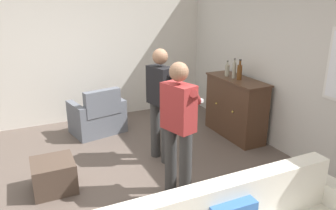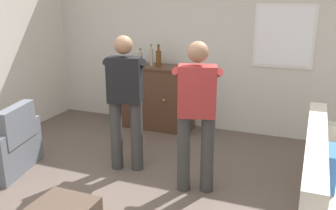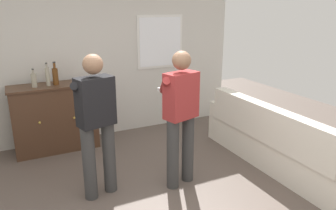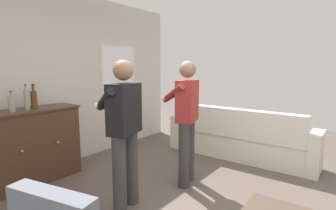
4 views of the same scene
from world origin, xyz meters
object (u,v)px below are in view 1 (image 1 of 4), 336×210
bottle_liquor_amber (240,72)px  ottoman (54,175)px  sideboard_cabinet (235,107)px  person_standing_right (179,125)px  bottle_wine_green (227,70)px  bottle_spirits_clear (234,70)px  person_standing_left (161,100)px  armchair (98,118)px

bottle_liquor_amber → ottoman: (0.40, -3.10, -0.97)m
ottoman → sideboard_cabinet: bearing=98.5°
sideboard_cabinet → person_standing_right: bearing=-54.4°
sideboard_cabinet → ottoman: (0.46, -3.11, -0.32)m
sideboard_cabinet → ottoman: sideboard_cabinet is taller
bottle_wine_green → bottle_spirits_clear: bottle_spirits_clear is taller
bottle_liquor_amber → person_standing_left: bearing=-82.1°
bottle_spirits_clear → person_standing_left: (0.32, -1.49, -0.24)m
bottle_spirits_clear → sideboard_cabinet: bearing=40.3°
bottle_liquor_amber → person_standing_right: bearing=-55.7°
sideboard_cabinet → bottle_spirits_clear: bottle_spirits_clear is taller
bottle_wine_green → person_standing_right: size_ratio=0.16×
sideboard_cabinet → person_standing_left: person_standing_left is taller
person_standing_right → sideboard_cabinet: bearing=125.6°
ottoman → armchair: bearing=149.0°
sideboard_cabinet → person_standing_right: person_standing_right is taller
armchair → sideboard_cabinet: 2.45m
person_standing_left → bottle_wine_green: bearing=109.0°
armchair → person_standing_left: size_ratio=0.59×
sideboard_cabinet → bottle_spirits_clear: size_ratio=3.70×
bottle_wine_green → ottoman: bottle_wine_green is taller
sideboard_cabinet → bottle_spirits_clear: 0.66m
sideboard_cabinet → person_standing_left: bearing=-79.9°
bottle_spirits_clear → person_standing_left: size_ratio=0.20×
armchair → sideboard_cabinet: (1.13, 2.16, 0.23)m
sideboard_cabinet → person_standing_left: size_ratio=0.75×
bottle_wine_green → bottle_liquor_amber: 0.30m
bottle_spirits_clear → person_standing_right: (1.28, -1.69, -0.24)m
bottle_liquor_amber → person_standing_left: person_standing_left is taller
person_standing_left → bottle_liquor_amber: bearing=97.9°
person_standing_right → person_standing_left: bearing=168.4°
bottle_wine_green → person_standing_right: person_standing_right is taller
bottle_liquor_amber → bottle_spirits_clear: 0.11m
ottoman → person_standing_right: size_ratio=0.31×
bottle_wine_green → person_standing_left: 1.58m
person_standing_left → bottle_spirits_clear: bearing=102.1°
armchair → bottle_liquor_amber: 2.61m
person_standing_left → person_standing_right: bearing=-11.6°
bottle_spirits_clear → ottoman: bottle_spirits_clear is taller
sideboard_cabinet → ottoman: size_ratio=2.43×
ottoman → person_standing_left: (-0.19, 1.58, 0.74)m
sideboard_cabinet → ottoman: 3.16m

